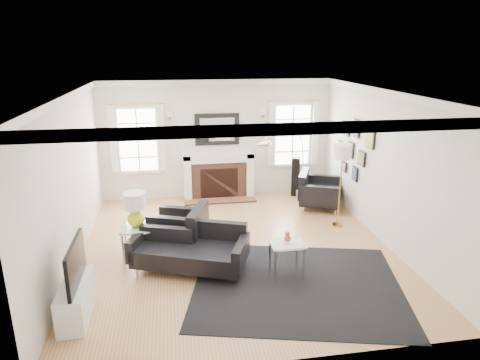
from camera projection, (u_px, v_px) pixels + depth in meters
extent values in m
plane|color=#A37644|center=(236.00, 248.00, 7.82)|extent=(6.00, 6.00, 0.00)
cube|color=silver|center=(217.00, 139.00, 10.22)|extent=(5.50, 0.04, 2.80)
cube|color=silver|center=(279.00, 254.00, 4.57)|extent=(5.50, 0.04, 2.80)
cube|color=silver|center=(70.00, 182.00, 6.98)|extent=(0.04, 6.00, 2.80)
cube|color=silver|center=(384.00, 168.00, 7.82)|extent=(0.04, 6.00, 2.80)
cube|color=white|center=(236.00, 93.00, 6.98)|extent=(5.50, 6.00, 0.02)
cube|color=white|center=(236.00, 96.00, 7.00)|extent=(5.50, 6.00, 0.12)
cube|color=white|center=(187.00, 177.00, 10.17)|extent=(0.18, 0.38, 1.10)
cube|color=white|center=(249.00, 174.00, 10.40)|extent=(0.18, 0.38, 1.10)
cube|color=white|center=(218.00, 155.00, 10.14)|extent=(1.70, 0.38, 0.12)
cube|color=white|center=(218.00, 160.00, 10.17)|extent=(1.50, 0.34, 0.10)
cube|color=brown|center=(219.00, 179.00, 10.34)|extent=(1.30, 0.30, 0.90)
cube|color=black|center=(219.00, 183.00, 10.26)|extent=(0.90, 0.10, 0.76)
cube|color=brown|center=(220.00, 200.00, 10.21)|extent=(1.70, 0.50, 0.04)
cube|color=black|center=(217.00, 129.00, 10.11)|extent=(1.05, 0.06, 0.75)
cube|color=white|center=(217.00, 130.00, 10.08)|extent=(0.82, 0.02, 0.55)
cube|color=white|center=(138.00, 140.00, 9.90)|extent=(1.00, 0.05, 1.60)
cube|color=white|center=(138.00, 140.00, 9.87)|extent=(0.84, 0.02, 1.44)
cube|color=white|center=(113.00, 140.00, 9.70)|extent=(0.14, 0.05, 1.55)
cube|color=white|center=(162.00, 138.00, 9.87)|extent=(0.14, 0.05, 1.55)
cube|color=white|center=(292.00, 135.00, 10.47)|extent=(1.00, 0.05, 1.60)
cube|color=white|center=(293.00, 135.00, 10.44)|extent=(0.84, 0.02, 1.44)
cube|color=white|center=(271.00, 135.00, 10.27)|extent=(0.14, 0.05, 1.55)
cube|color=white|center=(315.00, 133.00, 10.44)|extent=(0.14, 0.05, 1.55)
cube|color=black|center=(370.00, 137.00, 8.25)|extent=(0.03, 0.34, 0.44)
cube|color=gold|center=(370.00, 137.00, 8.24)|extent=(0.01, 0.29, 0.39)
cube|color=black|center=(357.00, 128.00, 8.84)|extent=(0.03, 0.28, 0.38)
cube|color=teal|center=(356.00, 128.00, 8.84)|extent=(0.01, 0.23, 0.33)
cube|color=black|center=(346.00, 128.00, 9.39)|extent=(0.03, 0.40, 0.30)
cube|color=#BC393B|center=(345.00, 128.00, 9.39)|extent=(0.01, 0.35, 0.25)
cube|color=black|center=(362.00, 158.00, 8.68)|extent=(0.03, 0.30, 0.30)
cube|color=olive|center=(361.00, 158.00, 8.68)|extent=(0.01, 0.25, 0.25)
cube|color=black|center=(351.00, 150.00, 9.18)|extent=(0.03, 0.26, 0.34)
cube|color=#51885C|center=(350.00, 150.00, 9.18)|extent=(0.01, 0.21, 0.29)
cube|color=black|center=(341.00, 146.00, 9.71)|extent=(0.03, 0.32, 0.24)
cube|color=#A9A048|center=(340.00, 146.00, 9.71)|extent=(0.01, 0.27, 0.19)
cube|color=black|center=(355.00, 174.00, 9.03)|extent=(0.03, 0.24, 0.30)
cube|color=navy|center=(354.00, 174.00, 9.03)|extent=(0.01, 0.19, 0.25)
cube|color=black|center=(344.00, 166.00, 9.60)|extent=(0.03, 0.28, 0.22)
cube|color=#8B5178|center=(343.00, 166.00, 9.60)|extent=(0.01, 0.23, 0.17)
cube|color=white|center=(76.00, 300.00, 5.76)|extent=(0.35, 1.00, 0.50)
cube|color=black|center=(75.00, 263.00, 5.61)|extent=(0.05, 1.00, 0.58)
cube|color=black|center=(297.00, 285.00, 6.59)|extent=(3.67, 3.28, 0.01)
cube|color=black|center=(189.00, 254.00, 6.99)|extent=(1.95, 1.41, 0.29)
cube|color=black|center=(196.00, 233.00, 7.27)|extent=(1.70, 0.76, 0.49)
cube|color=black|center=(140.00, 243.00, 7.12)|extent=(0.43, 0.83, 0.37)
cube|color=black|center=(241.00, 253.00, 6.78)|extent=(0.43, 0.83, 0.37)
cube|color=black|center=(176.00, 235.00, 7.59)|extent=(1.16, 1.16, 0.34)
cube|color=black|center=(198.00, 224.00, 7.45)|extent=(0.46, 0.91, 0.57)
cube|color=black|center=(184.00, 218.00, 7.98)|extent=(0.90, 0.43, 0.43)
cube|color=black|center=(167.00, 239.00, 7.13)|extent=(0.90, 0.43, 0.43)
cube|color=black|center=(321.00, 195.00, 9.67)|extent=(1.16, 1.16, 0.33)
cube|color=black|center=(304.00, 184.00, 9.69)|extent=(0.49, 0.87, 0.55)
cube|color=black|center=(320.00, 196.00, 9.23)|extent=(0.86, 0.47, 0.42)
cube|color=black|center=(322.00, 184.00, 10.04)|extent=(0.86, 0.47, 0.42)
cube|color=silver|center=(212.00, 238.00, 7.37)|extent=(0.86, 0.86, 0.02)
cylinder|color=silver|center=(191.00, 259.00, 6.99)|extent=(0.04, 0.04, 0.38)
cylinder|color=silver|center=(238.00, 256.00, 7.11)|extent=(0.04, 0.04, 0.38)
cylinder|color=silver|center=(188.00, 239.00, 7.73)|extent=(0.04, 0.04, 0.38)
cylinder|color=silver|center=(231.00, 236.00, 7.85)|extent=(0.04, 0.04, 0.38)
cube|color=silver|center=(136.00, 227.00, 7.29)|extent=(0.53, 0.53, 0.02)
cylinder|color=silver|center=(123.00, 249.00, 7.12)|extent=(0.04, 0.04, 0.58)
cylinder|color=silver|center=(150.00, 247.00, 7.19)|extent=(0.04, 0.04, 0.58)
cylinder|color=silver|center=(125.00, 238.00, 7.55)|extent=(0.04, 0.04, 0.58)
cylinder|color=silver|center=(151.00, 236.00, 7.62)|extent=(0.04, 0.04, 0.58)
cube|color=silver|center=(287.00, 243.00, 6.69)|extent=(0.53, 0.44, 0.02)
cylinder|color=silver|center=(275.00, 266.00, 6.57)|extent=(0.04, 0.04, 0.58)
cylinder|color=silver|center=(304.00, 264.00, 6.64)|extent=(0.04, 0.04, 0.58)
cylinder|color=silver|center=(270.00, 255.00, 6.91)|extent=(0.04, 0.04, 0.58)
cylinder|color=silver|center=(297.00, 253.00, 6.98)|extent=(0.04, 0.04, 0.58)
sphere|color=#CEE21C|center=(136.00, 219.00, 7.24)|extent=(0.29, 0.29, 0.29)
cylinder|color=#CEE21C|center=(135.00, 211.00, 7.20)|extent=(0.04, 0.04, 0.11)
cylinder|color=white|center=(134.00, 200.00, 7.14)|extent=(0.38, 0.38, 0.27)
sphere|color=red|center=(287.00, 238.00, 6.67)|extent=(0.11, 0.11, 0.11)
sphere|color=red|center=(287.00, 234.00, 6.64)|extent=(0.08, 0.08, 0.08)
cube|color=silver|center=(302.00, 195.00, 10.36)|extent=(0.21, 0.34, 0.17)
ellipsoid|color=silver|center=(264.00, 144.00, 8.75)|extent=(0.29, 0.29, 0.17)
cylinder|color=#BD9541|center=(337.00, 225.00, 8.78)|extent=(0.22, 0.22, 0.03)
cylinder|color=#BD9541|center=(340.00, 191.00, 8.55)|extent=(0.03, 0.03, 1.52)
cylinder|color=white|center=(343.00, 151.00, 8.31)|extent=(0.35, 0.35, 0.28)
cube|color=black|center=(296.00, 177.00, 10.46)|extent=(0.24, 0.24, 0.95)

